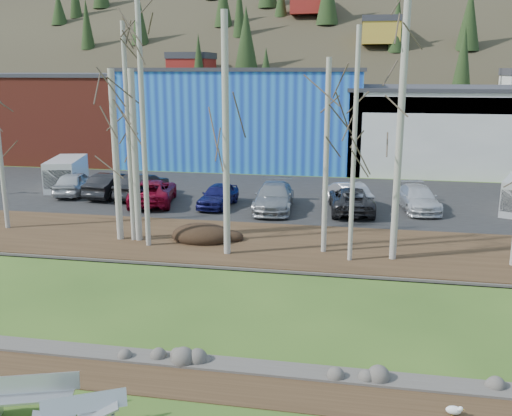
% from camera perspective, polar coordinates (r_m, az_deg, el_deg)
% --- Properties ---
extents(dirt_strip, '(80.00, 1.80, 0.03)m').
position_cam_1_polar(dirt_strip, '(16.11, -5.68, -16.99)').
color(dirt_strip, '#382616').
rests_on(dirt_strip, ground).
extents(near_bank_rocks, '(80.00, 0.80, 0.50)m').
position_cam_1_polar(near_bank_rocks, '(16.95, -4.71, -15.35)').
color(near_bank_rocks, '#47423D').
rests_on(near_bank_rocks, ground).
extents(river, '(80.00, 8.00, 0.90)m').
position_cam_1_polar(river, '(20.52, -1.69, -9.90)').
color(river, '#112030').
rests_on(river, ground).
extents(far_bank_rocks, '(80.00, 0.80, 0.46)m').
position_cam_1_polar(far_bank_rocks, '(24.25, 0.36, -6.07)').
color(far_bank_rocks, '#47423D').
rests_on(far_bank_rocks, ground).
extents(far_bank, '(80.00, 7.00, 0.15)m').
position_cam_1_polar(far_bank, '(27.22, 1.55, -3.67)').
color(far_bank, '#382616').
rests_on(far_bank, ground).
extents(parking_lot, '(80.00, 14.00, 0.14)m').
position_cam_1_polar(parking_lot, '(37.29, 4.07, 1.09)').
color(parking_lot, black).
rests_on(parking_lot, ground).
extents(building_brick, '(16.32, 12.24, 7.80)m').
position_cam_1_polar(building_brick, '(57.61, -18.86, 8.75)').
color(building_brick, maroon).
rests_on(building_brick, ground).
extents(building_blue, '(20.40, 12.24, 8.30)m').
position_cam_1_polar(building_blue, '(51.31, -0.80, 9.22)').
color(building_blue, '#1942B3').
rests_on(building_blue, ground).
extents(building_white, '(18.36, 12.24, 6.80)m').
position_cam_1_polar(building_white, '(51.00, 19.64, 7.56)').
color(building_white, beige).
rests_on(building_white, ground).
extents(hillside, '(160.00, 72.00, 35.00)m').
position_cam_1_polar(hillside, '(95.69, 8.52, 19.20)').
color(hillside, '#30291C').
rests_on(hillside, ground).
extents(bench_intact, '(2.04, 1.16, 0.98)m').
position_cam_1_polar(bench_intact, '(15.56, -21.31, -17.12)').
color(bench_intact, '#B2B4B7').
rests_on(bench_intact, ground).
extents(bench_damaged, '(2.00, 1.43, 0.86)m').
position_cam_1_polar(bench_damaged, '(14.64, -17.30, -19.13)').
color(bench_damaged, '#B2B4B7').
rests_on(bench_damaged, ground).
extents(seagull, '(0.44, 0.23, 0.33)m').
position_cam_1_polar(seagull, '(15.44, 19.21, -18.53)').
color(seagull, gold).
rests_on(seagull, ground).
extents(dirt_mound, '(2.98, 2.11, 0.59)m').
position_cam_1_polar(dirt_mound, '(27.74, -5.43, -2.60)').
color(dirt_mound, black).
rests_on(dirt_mound, far_bank).
extents(birch_1, '(0.22, 0.22, 10.15)m').
position_cam_1_polar(birch_1, '(27.34, -12.64, 7.13)').
color(birch_1, beige).
rests_on(birch_1, far_bank).
extents(birch_2, '(0.32, 0.32, 8.09)m').
position_cam_1_polar(birch_2, '(27.78, -13.84, 5.02)').
color(birch_2, beige).
rests_on(birch_2, far_bank).
extents(birch_3, '(0.24, 0.24, 11.42)m').
position_cam_1_polar(birch_3, '(26.25, -11.23, 8.32)').
color(birch_3, beige).
rests_on(birch_3, far_bank).
extents(birch_4, '(0.30, 0.30, 10.44)m').
position_cam_1_polar(birch_4, '(24.64, -3.03, 7.07)').
color(birch_4, beige).
rests_on(birch_4, far_bank).
extents(birch_5, '(0.23, 0.23, 8.56)m').
position_cam_1_polar(birch_5, '(25.18, 7.03, 4.98)').
color(birch_5, beige).
rests_on(birch_5, far_bank).
extents(birch_6, '(0.20, 0.20, 9.77)m').
position_cam_1_polar(birch_6, '(24.09, 9.79, 5.94)').
color(birch_6, beige).
rests_on(birch_6, far_bank).
extents(birch_7, '(0.30, 0.30, 11.33)m').
position_cam_1_polar(birch_7, '(24.56, 14.22, 7.71)').
color(birch_7, beige).
rests_on(birch_7, far_bank).
extents(birch_10, '(0.32, 0.32, 8.09)m').
position_cam_1_polar(birch_10, '(27.40, -12.01, 5.00)').
color(birch_10, beige).
rests_on(birch_10, far_bank).
extents(car_0, '(2.49, 4.74, 1.54)m').
position_cam_1_polar(car_0, '(39.45, -17.66, 2.42)').
color(car_0, silver).
rests_on(car_0, parking_lot).
extents(car_1, '(2.18, 4.89, 1.56)m').
position_cam_1_polar(car_1, '(37.33, -11.32, 2.21)').
color(car_1, black).
rests_on(car_1, parking_lot).
extents(car_2, '(3.55, 5.76, 1.49)m').
position_cam_1_polar(car_2, '(35.57, -10.26, 1.63)').
color(car_2, maroon).
rests_on(car_2, parking_lot).
extents(car_3, '(2.54, 5.48, 1.55)m').
position_cam_1_polar(car_3, '(33.41, 1.80, 1.12)').
color(car_3, gray).
rests_on(car_3, parking_lot).
extents(car_4, '(2.01, 4.19, 1.38)m').
position_cam_1_polar(car_4, '(34.26, -3.81, 1.26)').
color(car_4, '#161754').
rests_on(car_4, parking_lot).
extents(car_5, '(3.25, 4.81, 1.50)m').
position_cam_1_polar(car_5, '(34.78, 9.07, 1.41)').
color(car_5, '#A7A6A9').
rests_on(car_5, parking_lot).
extents(car_6, '(2.87, 5.37, 1.44)m').
position_cam_1_polar(car_6, '(33.40, 9.50, 0.83)').
color(car_6, '#28282B').
rests_on(car_6, parking_lot).
extents(car_7, '(2.67, 5.06, 1.40)m').
position_cam_1_polar(car_7, '(34.70, 15.87, 0.94)').
color(car_7, silver).
rests_on(car_7, parking_lot).
extents(car_8, '(2.18, 4.89, 1.56)m').
position_cam_1_polar(car_8, '(38.12, -14.15, 2.29)').
color(car_8, black).
rests_on(car_8, parking_lot).
extents(van_grey, '(3.04, 5.03, 2.05)m').
position_cam_1_polar(van_grey, '(41.53, -18.48, 3.26)').
color(van_grey, silver).
rests_on(van_grey, parking_lot).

